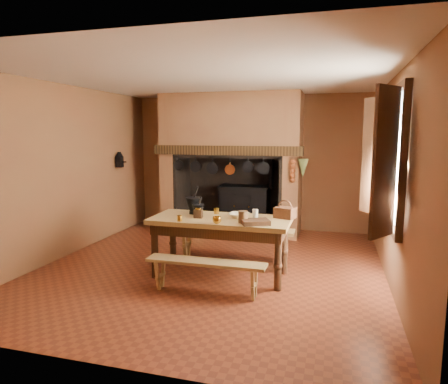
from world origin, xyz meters
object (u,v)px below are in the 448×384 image
object	(u,v)px
iron_range	(245,207)
coffee_grinder	(198,213)
bench_front	(206,269)
wicker_basket	(285,212)
work_table	(220,227)
mixing_bowl	(239,216)

from	to	relation	value
iron_range	coffee_grinder	bearing A→B (deg)	-90.70
bench_front	coffee_grinder	xyz separation A→B (m)	(-0.30, 0.61, 0.58)
coffee_grinder	wicker_basket	bearing A→B (deg)	7.32
coffee_grinder	bench_front	bearing A→B (deg)	-70.51
work_table	bench_front	distance (m)	0.78
bench_front	mixing_bowl	xyz separation A→B (m)	(0.25, 0.74, 0.55)
work_table	mixing_bowl	xyz separation A→B (m)	(0.25, 0.07, 0.17)
work_table	wicker_basket	bearing A→B (deg)	15.17
coffee_grinder	iron_range	bearing A→B (deg)	82.21
work_table	coffee_grinder	bearing A→B (deg)	-167.81
iron_range	work_table	world-z (taller)	iron_range
work_table	wicker_basket	size ratio (longest dim) A/B	6.09
iron_range	bench_front	world-z (taller)	iron_range
mixing_bowl	wicker_basket	bearing A→B (deg)	15.21
work_table	mixing_bowl	size ratio (longest dim) A/B	6.87
bench_front	coffee_grinder	size ratio (longest dim) A/B	8.59
iron_range	mixing_bowl	size ratio (longest dim) A/B	5.67
coffee_grinder	wicker_basket	xyz separation A→B (m)	(1.17, 0.30, 0.02)
work_table	coffee_grinder	size ratio (longest dim) A/B	10.87
iron_range	wicker_basket	xyz separation A→B (m)	(1.14, -2.54, 0.44)
bench_front	coffee_grinder	distance (m)	0.90
iron_range	work_table	distance (m)	2.79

